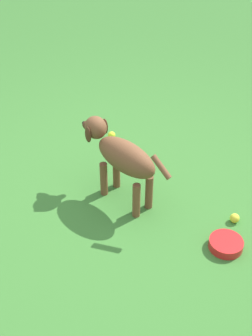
% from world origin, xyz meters
% --- Properties ---
extents(ground, '(14.00, 14.00, 0.00)m').
position_xyz_m(ground, '(0.00, 0.00, 0.00)').
color(ground, '#38722D').
extents(dog, '(0.84, 0.20, 0.57)m').
position_xyz_m(dog, '(0.02, 0.02, 0.38)').
color(dog, brown).
rests_on(dog, ground).
extents(tennis_ball_0, '(0.07, 0.07, 0.07)m').
position_xyz_m(tennis_ball_0, '(-0.60, 0.50, 0.03)').
color(tennis_ball_0, '#D1DF2C').
rests_on(tennis_ball_0, ground).
extents(tennis_ball_1, '(0.07, 0.07, 0.07)m').
position_xyz_m(tennis_ball_1, '(0.75, 0.40, 0.03)').
color(tennis_ball_1, '#CFD134').
rests_on(tennis_ball_1, ground).
extents(water_bowl, '(0.22, 0.22, 0.06)m').
position_xyz_m(water_bowl, '(0.85, 0.16, 0.03)').
color(water_bowl, red).
rests_on(water_bowl, ground).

